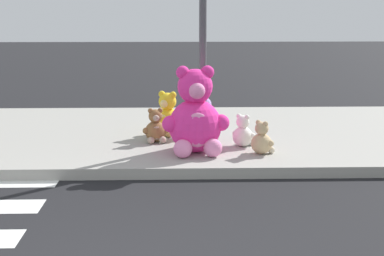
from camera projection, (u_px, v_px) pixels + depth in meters
name	position (u px, v px, depth m)	size (l,w,h in m)	color
sidewalk	(140.00, 136.00, 9.50)	(28.00, 4.40, 0.15)	#9E9B93
sign_pole	(203.00, 30.00, 8.36)	(0.56, 0.11, 3.20)	#4C4C51
plush_pink_large	(195.00, 118.00, 8.05)	(0.95, 0.84, 1.23)	#F22D93
plush_brown	(156.00, 128.00, 8.72)	(0.40, 0.36, 0.52)	olive
plush_yellow	(167.00, 117.00, 9.20)	(0.50, 0.51, 0.70)	yellow
plush_tan	(262.00, 140.00, 8.04)	(0.34, 0.34, 0.48)	tan
plush_lavender	(202.00, 119.00, 9.23)	(0.43, 0.49, 0.63)	#B28CD8
plush_white	(243.00, 133.00, 8.46)	(0.34, 0.35, 0.48)	white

